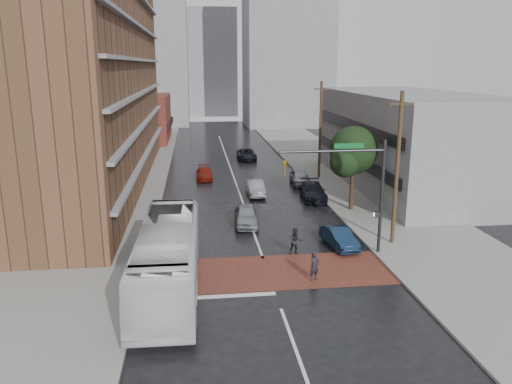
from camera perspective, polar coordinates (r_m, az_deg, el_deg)
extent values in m
plane|color=black|center=(28.51, 1.50, -9.53)|extent=(160.00, 160.00, 0.00)
cube|color=brown|center=(28.96, 1.36, -9.12)|extent=(14.00, 5.00, 0.02)
cube|color=gray|center=(52.62, -15.09, 1.24)|extent=(9.00, 90.00, 0.15)
cube|color=gray|center=(54.29, 9.69, 1.92)|extent=(9.00, 90.00, 0.15)
cube|color=brown|center=(50.87, -19.21, 16.34)|extent=(10.00, 44.00, 28.00)
cube|color=brown|center=(80.60, -12.82, 8.24)|extent=(8.00, 16.00, 7.00)
cube|color=gray|center=(50.61, 16.97, 5.71)|extent=(11.00, 26.00, 9.00)
cube|color=gray|center=(104.38, -13.03, 16.41)|extent=(18.00, 16.00, 32.00)
cube|color=gray|center=(99.62, 3.59, 18.00)|extent=(16.00, 14.00, 36.00)
cube|color=gray|center=(120.85, -5.27, 14.46)|extent=(12.00, 10.00, 24.00)
cylinder|color=#332319|center=(40.89, 10.89, 0.58)|extent=(0.36, 0.36, 4.00)
sphere|color=black|center=(40.30, 11.09, 4.72)|extent=(3.80, 3.80, 3.80)
sphere|color=black|center=(39.42, 10.14, 3.37)|extent=(2.40, 2.40, 2.40)
sphere|color=black|center=(41.39, 11.77, 4.10)|extent=(2.60, 2.60, 2.60)
cylinder|color=#2D2D33|center=(31.43, 14.15, -0.73)|extent=(0.20, 0.20, 7.20)
cylinder|color=#2D2D33|center=(29.80, 8.72, 4.64)|extent=(6.40, 0.16, 0.16)
imported|color=gold|center=(29.36, 3.37, 2.65)|extent=(0.20, 0.16, 1.00)
cube|color=#0C5926|center=(30.04, 10.59, 5.22)|extent=(1.80, 0.05, 0.30)
cube|color=#2D2D33|center=(31.61, 13.61, -2.50)|extent=(0.30, 0.30, 0.35)
cylinder|color=#473321|center=(33.03, 15.81, 2.37)|extent=(0.26, 0.26, 10.00)
cube|color=#473321|center=(32.46, 16.32, 9.64)|extent=(1.60, 0.12, 0.12)
cylinder|color=#473321|center=(51.79, 7.35, 6.95)|extent=(0.26, 0.26, 10.00)
cube|color=#473321|center=(51.43, 7.50, 11.60)|extent=(1.60, 0.12, 0.12)
imported|color=white|center=(26.68, -10.01, -7.35)|extent=(3.23, 12.78, 3.55)
imported|color=black|center=(27.77, 6.69, -8.43)|extent=(0.72, 0.62, 1.66)
imported|color=black|center=(31.28, 4.54, -5.68)|extent=(0.84, 0.65, 1.71)
imported|color=#9CA0A4|center=(36.87, -1.14, -2.71)|extent=(1.99, 4.39, 1.46)
imported|color=#A6A7AD|center=(45.28, -0.03, 0.45)|extent=(1.46, 4.12, 1.36)
imported|color=maroon|center=(52.15, -5.93, 2.14)|extent=(1.72, 4.16, 1.20)
imported|color=black|center=(62.66, -1.08, 4.33)|extent=(2.24, 4.84, 1.34)
imported|color=#122641|center=(32.99, 9.49, -5.17)|extent=(1.83, 3.99, 1.27)
imported|color=black|center=(44.35, 6.55, 0.10)|extent=(2.41, 5.08, 1.43)
imported|color=#9B9EA2|center=(49.82, 5.02, 1.73)|extent=(1.90, 4.32, 1.45)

